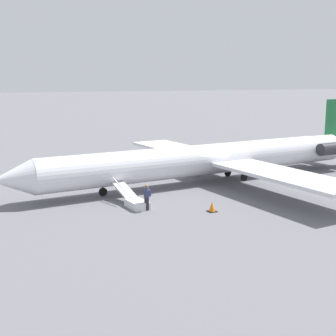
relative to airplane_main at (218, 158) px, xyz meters
The scene contains 5 objects.
ground_plane 2.19m from the airplane_main, ahead, with size 600.00×600.00×0.00m, color slate.
airplane_main is the anchor object (origin of this frame).
boarding_stairs 10.48m from the airplane_main, 26.45° to the left, with size 1.37×4.09×1.66m.
passenger 10.65m from the airplane_main, 33.29° to the left, with size 0.36×0.55×1.74m.
traffic_cone_near_stairs 9.57m from the airplane_main, 56.81° to the left, with size 0.58×0.58×0.64m.
Camera 1 is at (19.10, 33.08, 8.39)m, focal length 50.00 mm.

